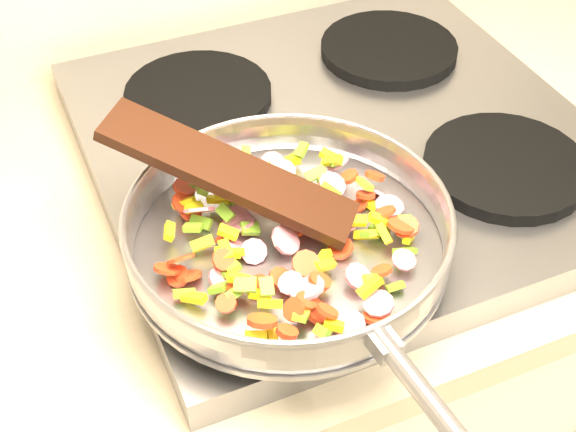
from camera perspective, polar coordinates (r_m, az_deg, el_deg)
name	(u,v)px	position (r m, az deg, el deg)	size (l,w,h in m)	color
cooktop	(342,146)	(1.01, 3.89, 4.97)	(0.60, 0.60, 0.04)	#939399
grate_fl	(283,233)	(0.85, -0.33, -1.21)	(0.19, 0.19, 0.02)	black
grate_fr	(505,166)	(0.96, 15.20, 3.45)	(0.19, 0.19, 0.02)	black
grate_bl	(198,94)	(1.05, -6.40, 8.59)	(0.19, 0.19, 0.02)	black
grate_br	(389,49)	(1.15, 7.19, 11.71)	(0.19, 0.19, 0.02)	black
saute_pan	(289,230)	(0.80, 0.08, -1.01)	(0.36, 0.53, 0.05)	#9E9EA5
vegetable_heap	(290,232)	(0.81, 0.17, -1.14)	(0.28, 0.28, 0.05)	#6CA826
wooden_spatula	(229,172)	(0.81, -4.20, 3.11)	(0.27, 0.06, 0.01)	black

